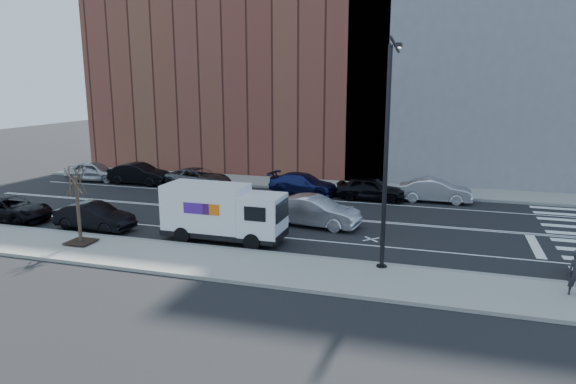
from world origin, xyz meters
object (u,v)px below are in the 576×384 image
Objects in this scene: far_parked_a at (95,171)px; far_parked_b at (139,174)px; driving_sedan at (314,211)px; fedex_van at (223,212)px; pedestrian at (576,274)px.

far_parked_a is 0.94× the size of far_parked_b.
fedex_van is at bearing 143.82° from driving_sedan.
far_parked_b is at bearing 161.29° from pedestrian.
fedex_van is 1.27× the size of far_parked_b.
far_parked_a is 4.01m from far_parked_b.
fedex_van is at bearing 178.41° from pedestrian.
far_parked_b is 17.15m from driving_sedan.
far_parked_a is 2.83× the size of pedestrian.
far_parked_a is 20.85m from driving_sedan.
fedex_van is 1.35× the size of far_parked_a.
driving_sedan is at bearing -114.02° from far_parked_b.
far_parked_a is at bearing 91.34° from far_parked_b.
far_parked_b is 3.01× the size of pedestrian.
pedestrian is (30.76, -13.80, 0.18)m from far_parked_a.
pedestrian is at bearing -116.01° from far_parked_b.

